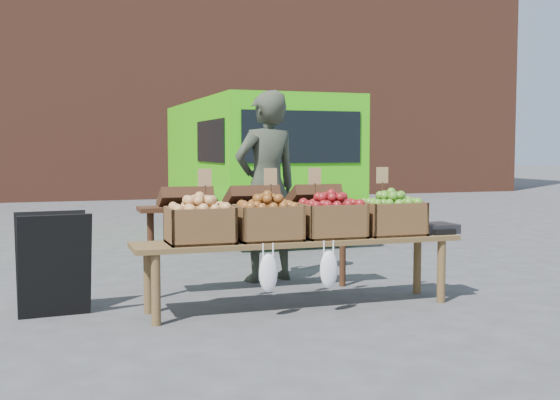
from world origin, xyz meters
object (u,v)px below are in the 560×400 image
object	(u,v)px
delivery_van	(253,168)
crate_golden_apples	(200,225)
back_table	(251,235)
vendor	(267,186)
display_bench	(300,273)
crate_russet_pears	(267,223)
chalkboard_sign	(54,264)
weighing_scale	(435,228)
crate_green_apples	(391,218)
crate_red_apples	(331,220)

from	to	relation	value
delivery_van	crate_golden_apples	world-z (taller)	delivery_van
back_table	delivery_van	bearing A→B (deg)	73.22
vendor	display_bench	distance (m)	1.39
delivery_van	crate_russet_pears	distance (m)	5.22
chalkboard_sign	weighing_scale	xyz separation A→B (m)	(3.15, -0.34, 0.20)
back_table	crate_golden_apples	world-z (taller)	back_table
chalkboard_sign	weighing_scale	distance (m)	3.18
vendor	crate_green_apples	xyz separation A→B (m)	(0.72, -1.22, -0.22)
crate_russet_pears	vendor	bearing A→B (deg)	72.69
display_bench	chalkboard_sign	bearing A→B (deg)	169.81
vendor	display_bench	xyz separation A→B (m)	(-0.11, -1.22, -0.65)
display_bench	crate_green_apples	world-z (taller)	crate_green_apples
crate_russet_pears	crate_green_apples	bearing A→B (deg)	0.00
vendor	crate_green_apples	distance (m)	1.43
delivery_van	back_table	size ratio (longest dim) A/B	2.13
display_bench	crate_green_apples	xyz separation A→B (m)	(0.82, 0.00, 0.42)
crate_green_apples	delivery_van	bearing A→B (deg)	86.89
crate_green_apples	weighing_scale	xyz separation A→B (m)	(0.43, 0.00, -0.10)
crate_russet_pears	crate_golden_apples	bearing A→B (deg)	180.00
crate_red_apples	crate_green_apples	bearing A→B (deg)	0.00
back_table	crate_russet_pears	distance (m)	0.75
vendor	crate_green_apples	bearing A→B (deg)	107.91
delivery_van	crate_red_apples	size ratio (longest dim) A/B	8.96
vendor	crate_green_apples	world-z (taller)	vendor
back_table	crate_red_apples	size ratio (longest dim) A/B	4.20
back_table	crate_green_apples	size ratio (longest dim) A/B	4.20
crate_golden_apples	crate_russet_pears	bearing A→B (deg)	0.00
display_bench	weighing_scale	size ratio (longest dim) A/B	7.94
display_bench	weighing_scale	world-z (taller)	weighing_scale
chalkboard_sign	crate_red_apples	xyz separation A→B (m)	(2.18, -0.34, 0.30)
chalkboard_sign	crate_red_apples	bearing A→B (deg)	-14.11
weighing_scale	display_bench	bearing A→B (deg)	180.00
chalkboard_sign	back_table	xyz separation A→B (m)	(1.70, 0.38, 0.11)
crate_red_apples	crate_green_apples	xyz separation A→B (m)	(0.55, 0.00, 0.00)
crate_russet_pears	crate_red_apples	size ratio (longest dim) A/B	1.00
crate_golden_apples	crate_russet_pears	size ratio (longest dim) A/B	1.00
delivery_van	crate_russet_pears	xyz separation A→B (m)	(-1.37, -5.03, -0.29)
vendor	crate_russet_pears	bearing A→B (deg)	60.10
chalkboard_sign	crate_golden_apples	size ratio (longest dim) A/B	1.64
back_table	crate_golden_apples	distance (m)	0.97
delivery_van	crate_red_apples	world-z (taller)	delivery_van
vendor	crate_russet_pears	world-z (taller)	vendor
back_table	crate_golden_apples	size ratio (longest dim) A/B	4.20
crate_golden_apples	crate_green_apples	bearing A→B (deg)	0.00
chalkboard_sign	back_table	bearing A→B (deg)	7.33
crate_golden_apples	crate_red_apples	size ratio (longest dim) A/B	1.00
back_table	crate_russet_pears	world-z (taller)	back_table
crate_green_apples	weighing_scale	world-z (taller)	crate_green_apples
back_table	display_bench	size ratio (longest dim) A/B	0.78
back_table	crate_russet_pears	xyz separation A→B (m)	(-0.07, -0.72, 0.19)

